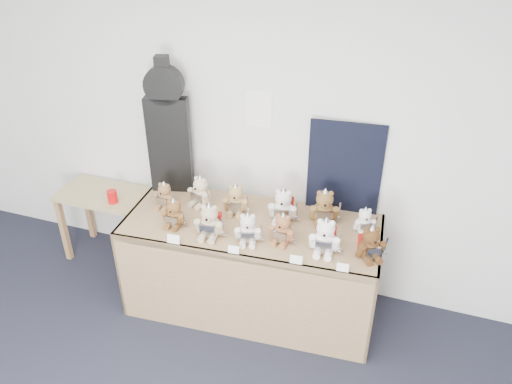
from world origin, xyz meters
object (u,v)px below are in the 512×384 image
(red_cup, at_px, (112,197))
(display_table, at_px, (249,248))
(teddy_front_end, at_px, (371,244))
(teddy_back_centre_left, at_px, (236,200))
(teddy_back_right, at_px, (324,208))
(side_table, at_px, (106,204))
(teddy_front_centre, at_px, (248,229))
(teddy_back_end, at_px, (364,221))
(teddy_back_left, at_px, (200,192))
(teddy_back_far_left, at_px, (165,196))
(teddy_back_centre_right, at_px, (283,207))
(guitar_case, at_px, (168,128))
(teddy_front_far_right, at_px, (325,237))
(teddy_front_right, at_px, (283,229))
(teddy_front_left, at_px, (210,222))
(teddy_front_far_left, at_px, (174,214))

(red_cup, bearing_deg, display_table, -7.27)
(teddy_front_end, xyz_separation_m, teddy_back_centre_left, (-1.08, 0.23, 0.00))
(teddy_back_right, bearing_deg, side_table, 165.40)
(teddy_front_centre, bearing_deg, teddy_back_end, 11.72)
(teddy_back_centre_left, bearing_deg, teddy_back_left, 163.51)
(teddy_back_right, relative_size, teddy_back_end, 1.40)
(side_table, distance_m, red_cup, 0.27)
(teddy_back_far_left, bearing_deg, teddy_back_end, 8.34)
(red_cup, height_order, teddy_back_centre_left, teddy_back_centre_left)
(teddy_front_centre, bearing_deg, teddy_back_centre_right, 49.90)
(teddy_back_centre_right, xyz_separation_m, teddy_back_end, (0.62, 0.05, -0.03))
(teddy_back_left, bearing_deg, guitar_case, 169.40)
(display_table, distance_m, red_cup, 1.34)
(teddy_back_right, bearing_deg, teddy_back_centre_left, 173.40)
(teddy_front_far_right, xyz_separation_m, teddy_back_far_left, (-1.35, 0.17, -0.02))
(side_table, bearing_deg, display_table, -10.96)
(guitar_case, relative_size, teddy_back_end, 5.20)
(side_table, bearing_deg, teddy_front_end, -7.93)
(teddy_front_far_right, relative_size, teddy_back_end, 1.37)
(teddy_front_far_right, relative_size, teddy_back_far_left, 1.26)
(teddy_front_right, bearing_deg, teddy_front_end, 8.01)
(teddy_front_far_right, relative_size, teddy_back_centre_right, 1.00)
(teddy_back_left, bearing_deg, teddy_front_left, -42.87)
(teddy_back_centre_left, bearing_deg, teddy_front_centre, -68.25)
(red_cup, distance_m, teddy_front_far_right, 1.94)
(teddy_front_left, height_order, teddy_front_right, teddy_front_left)
(teddy_back_centre_right, bearing_deg, teddy_front_end, -25.67)
(teddy_front_right, bearing_deg, teddy_front_far_right, 2.67)
(side_table, xyz_separation_m, teddy_back_end, (2.31, -0.02, 0.34))
(teddy_front_far_left, xyz_separation_m, teddy_back_left, (0.06, 0.35, 0.01))
(display_table, bearing_deg, red_cup, 168.44)
(side_table, distance_m, guitar_case, 1.06)
(teddy_front_centre, height_order, teddy_back_centre_right, teddy_back_centre_right)
(display_table, height_order, teddy_back_far_left, teddy_back_far_left)
(teddy_front_far_left, bearing_deg, display_table, 11.33)
(teddy_front_far_left, relative_size, teddy_front_centre, 0.95)
(red_cup, height_order, teddy_back_left, teddy_back_left)
(teddy_back_end, bearing_deg, teddy_back_left, 157.86)
(side_table, relative_size, teddy_front_far_right, 2.75)
(guitar_case, height_order, teddy_front_centre, guitar_case)
(side_table, xyz_separation_m, teddy_back_right, (2.00, 0.01, 0.38))
(teddy_front_far_right, distance_m, teddy_back_right, 0.38)
(teddy_front_far_left, xyz_separation_m, teddy_front_centre, (0.60, -0.01, 0.01))
(red_cup, xyz_separation_m, teddy_back_end, (2.14, 0.09, 0.16))
(teddy_back_centre_left, bearing_deg, side_table, 163.94)
(teddy_front_far_right, distance_m, teddy_front_end, 0.31)
(display_table, relative_size, teddy_back_left, 7.33)
(teddy_front_left, relative_size, teddy_back_right, 0.97)
(teddy_front_end, bearing_deg, teddy_back_right, 108.59)
(teddy_front_left, xyz_separation_m, teddy_back_centre_left, (0.06, 0.36, -0.01))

